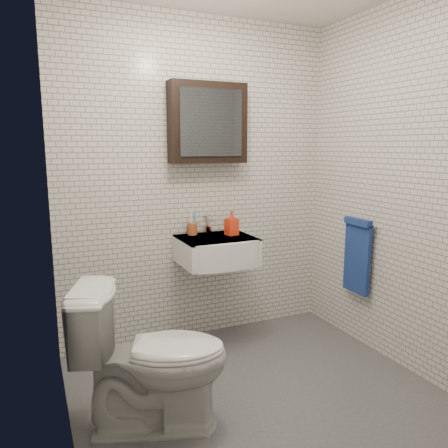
# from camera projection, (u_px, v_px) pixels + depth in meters

# --- Properties ---
(ground) EXTENTS (2.20, 2.00, 0.01)m
(ground) POSITION_uv_depth(u_px,v_px,m) (257.00, 393.00, 2.73)
(ground) COLOR #45484C
(ground) RESTS_ON ground
(room_shell) EXTENTS (2.22, 2.02, 2.51)m
(room_shell) POSITION_uv_depth(u_px,v_px,m) (261.00, 157.00, 2.48)
(room_shell) COLOR silver
(room_shell) RESTS_ON ground
(washbasin) EXTENTS (0.55, 0.50, 0.20)m
(washbasin) POSITION_uv_depth(u_px,v_px,m) (218.00, 250.00, 3.28)
(washbasin) COLOR white
(washbasin) RESTS_ON room_shell
(faucet) EXTENTS (0.06, 0.20, 0.15)m
(faucet) POSITION_uv_depth(u_px,v_px,m) (208.00, 225.00, 3.43)
(faucet) COLOR silver
(faucet) RESTS_ON washbasin
(mirror_cabinet) EXTENTS (0.60, 0.15, 0.60)m
(mirror_cabinet) POSITION_uv_depth(u_px,v_px,m) (208.00, 123.00, 3.29)
(mirror_cabinet) COLOR black
(mirror_cabinet) RESTS_ON room_shell
(towel_rail) EXTENTS (0.09, 0.30, 0.58)m
(towel_rail) POSITION_uv_depth(u_px,v_px,m) (357.00, 253.00, 3.34)
(towel_rail) COLOR silver
(towel_rail) RESTS_ON room_shell
(toothbrush_cup) EXTENTS (0.08, 0.08, 0.21)m
(toothbrush_cup) POSITION_uv_depth(u_px,v_px,m) (192.00, 228.00, 3.39)
(toothbrush_cup) COLOR #A94E2A
(toothbrush_cup) RESTS_ON washbasin
(soap_bottle) EXTENTS (0.10, 0.10, 0.19)m
(soap_bottle) POSITION_uv_depth(u_px,v_px,m) (232.00, 223.00, 3.36)
(soap_bottle) COLOR orange
(soap_bottle) RESTS_ON washbasin
(toilet) EXTENTS (0.91, 0.70, 0.82)m
(toilet) POSITION_uv_depth(u_px,v_px,m) (153.00, 357.00, 2.36)
(toilet) COLOR white
(toilet) RESTS_ON ground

